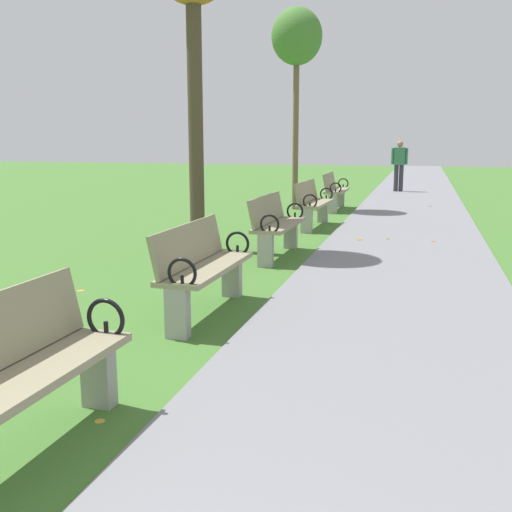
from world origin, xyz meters
The scene contains 9 objects.
paved_walkway centered at (1.30, 18.00, 0.01)m, with size 2.60×44.00×0.02m, color slate.
park_bench_2 centered at (-0.50, 3.13, 0.49)m, with size 0.52×1.61×0.90m.
park_bench_3 centered at (-0.50, 6.01, 0.49)m, with size 0.50×1.61×0.90m.
park_bench_4 centered at (-0.50, 9.07, 0.49)m, with size 0.50×1.61×0.90m.
park_bench_5 centered at (-0.50, 12.16, 0.49)m, with size 0.54×1.62×0.90m.
park_bench_6 centered at (-0.50, 15.19, 0.49)m, with size 0.49×1.61×0.90m.
tree_2 centered at (-1.47, 15.10, 3.98)m, with size 1.19×1.19×4.72m.
pedestrian_walking centered at (0.79, 20.79, 0.93)m, with size 0.53×0.25×1.62m.
scattered_leaves centered at (-0.08, 8.75, 0.01)m, with size 4.07×13.67×0.02m.
Camera 1 is at (1.53, 0.61, 1.72)m, focal length 42.15 mm.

